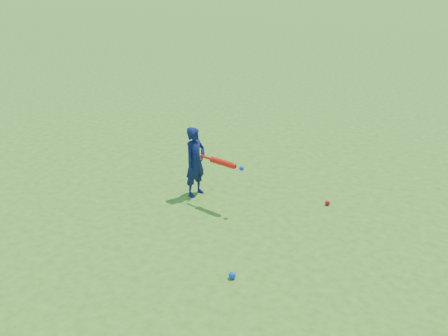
# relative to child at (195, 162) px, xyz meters

# --- Properties ---
(ground) EXTENTS (80.00, 80.00, 0.00)m
(ground) POSITION_rel_child_xyz_m (-0.66, -0.05, -0.49)
(ground) COLOR #3A751C
(ground) RESTS_ON ground
(child) EXTENTS (0.31, 0.40, 0.98)m
(child) POSITION_rel_child_xyz_m (0.00, 0.00, 0.00)
(child) COLOR #0F1648
(child) RESTS_ON ground
(ground_ball_red) EXTENTS (0.07, 0.07, 0.07)m
(ground_ball_red) POSITION_rel_child_xyz_m (1.75, 0.41, -0.45)
(ground_ball_red) COLOR red
(ground_ball_red) RESTS_ON ground
(ground_ball_blue) EXTENTS (0.08, 0.08, 0.08)m
(ground_ball_blue) POSITION_rel_child_xyz_m (1.23, -1.62, -0.45)
(ground_ball_blue) COLOR #0D39E6
(ground_ball_blue) RESTS_ON ground
(bat_swing) EXTENTS (0.68, 0.23, 0.08)m
(bat_swing) POSITION_rel_child_xyz_m (0.51, -0.18, 0.14)
(bat_swing) COLOR red
(bat_swing) RESTS_ON ground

